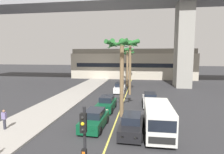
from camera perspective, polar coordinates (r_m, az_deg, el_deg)
sidewalk_left at (r=20.40m, az=-22.34°, el=-11.27°), size 4.80×80.00×0.15m
lane_stripe_center at (r=25.41m, az=3.45°, el=-7.39°), size 0.14×56.00×0.01m
bridge_overpass at (r=39.37m, az=7.17°, el=21.52°), size 83.40×8.00×20.03m
pier_building_backdrop at (r=51.28m, az=6.24°, el=4.01°), size 31.77×8.04×7.71m
car_queue_front at (r=23.69m, az=11.41°, el=-6.78°), size 1.90×4.13×1.56m
car_queue_second at (r=16.50m, az=-5.32°, el=-12.71°), size 1.96×4.16×1.56m
car_queue_third at (r=15.33m, az=5.91°, el=-14.26°), size 1.94×4.16×1.56m
car_queue_fourth at (r=31.31m, az=2.31°, el=-3.35°), size 1.94×4.16×1.56m
car_queue_fifth at (r=21.48m, az=-1.64°, el=-8.06°), size 1.90×4.13×1.56m
delivery_van at (r=15.34m, az=13.75°, el=-12.16°), size 2.20×5.27×2.36m
traffic_light_median_near at (r=7.95m, az=-8.37°, el=-19.40°), size 0.24×0.37×4.20m
palm_tree_near_median at (r=36.88m, az=4.69°, el=6.03°), size 2.65×2.67×7.57m
palm_tree_mid_median at (r=29.10m, az=5.50°, el=7.94°), size 2.89×2.90×8.41m
palm_tree_far_median at (r=42.54m, az=4.66°, el=5.98°), size 3.15×3.23×7.04m
palm_tree_farthest_median at (r=18.51m, az=2.95°, el=6.96°), size 3.49×3.56×7.79m
pedestrian_near_crosswalk at (r=18.01m, az=-29.79°, el=-10.98°), size 0.34×0.22×1.62m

